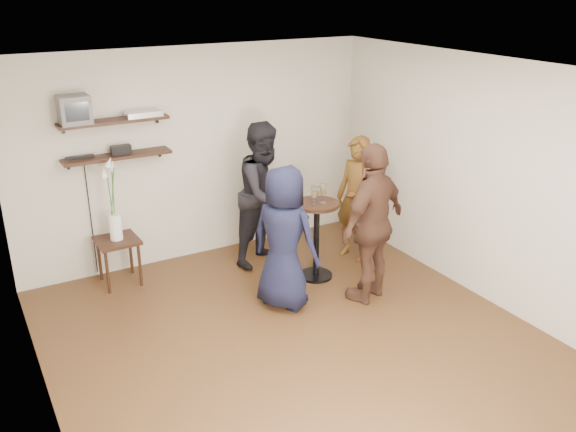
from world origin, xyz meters
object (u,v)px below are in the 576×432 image
(dvd_deck, at_px, (143,114))
(person_navy, at_px, (284,238))
(person_plaid, at_px, (356,199))
(person_dark, at_px, (265,194))
(radio, at_px, (121,150))
(side_table, at_px, (118,246))
(drinks_table, at_px, (317,230))
(person_brown, at_px, (373,224))
(crt_monitor, at_px, (74,109))

(dvd_deck, xyz_separation_m, person_navy, (0.92, -1.59, -1.12))
(person_plaid, relative_size, person_dark, 0.88)
(radio, distance_m, person_navy, 2.13)
(radio, relative_size, side_table, 0.40)
(dvd_deck, bearing_deg, drinks_table, -37.43)
(side_table, distance_m, person_brown, 2.89)
(side_table, xyz_separation_m, person_brown, (2.31, -1.69, 0.42))
(drinks_table, xyz_separation_m, person_dark, (-0.30, 0.69, 0.28))
(side_table, xyz_separation_m, person_dark, (1.75, -0.29, 0.42))
(side_table, relative_size, drinks_table, 0.59)
(radio, height_order, person_plaid, radio)
(dvd_deck, relative_size, side_table, 0.73)
(crt_monitor, xyz_separation_m, radio, (0.45, 0.00, -0.50))
(drinks_table, distance_m, person_dark, 0.81)
(crt_monitor, relative_size, person_dark, 0.18)
(person_dark, bearing_deg, crt_monitor, 142.41)
(dvd_deck, bearing_deg, radio, 180.00)
(radio, relative_size, person_plaid, 0.14)
(crt_monitor, xyz_separation_m, person_brown, (2.56, -1.91, -1.14))
(person_navy, bearing_deg, person_brown, -140.64)
(dvd_deck, relative_size, person_plaid, 0.26)
(crt_monitor, height_order, drinks_table, crt_monitor)
(drinks_table, xyz_separation_m, person_brown, (0.26, -0.71, 0.28))
(person_dark, bearing_deg, dvd_deck, 134.83)
(dvd_deck, distance_m, person_navy, 2.15)
(person_navy, bearing_deg, crt_monitor, 14.99)
(drinks_table, distance_m, person_plaid, 0.78)
(side_table, distance_m, person_dark, 1.83)
(side_table, relative_size, person_dark, 0.31)
(side_table, distance_m, person_plaid, 2.89)
(drinks_table, relative_size, person_brown, 0.53)
(dvd_deck, xyz_separation_m, drinks_table, (1.57, -1.20, -1.30))
(person_dark, xyz_separation_m, person_navy, (-0.35, -1.08, -0.10))
(drinks_table, bearing_deg, radio, 147.08)
(radio, height_order, side_table, radio)
(drinks_table, xyz_separation_m, person_plaid, (0.72, 0.23, 0.18))
(person_dark, distance_m, person_navy, 1.14)
(dvd_deck, height_order, person_brown, dvd_deck)
(drinks_table, bearing_deg, person_brown, -70.13)
(drinks_table, height_order, person_brown, person_brown)
(crt_monitor, relative_size, person_navy, 0.20)
(dvd_deck, height_order, person_plaid, dvd_deck)
(dvd_deck, distance_m, radio, 0.48)
(radio, bearing_deg, crt_monitor, 180.00)
(dvd_deck, bearing_deg, person_dark, -21.79)
(crt_monitor, xyz_separation_m, side_table, (0.25, -0.21, -1.56))
(crt_monitor, distance_m, person_plaid, 3.40)
(person_plaid, height_order, person_dark, person_dark)
(drinks_table, bearing_deg, crt_monitor, 152.47)
(dvd_deck, distance_m, side_table, 1.53)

